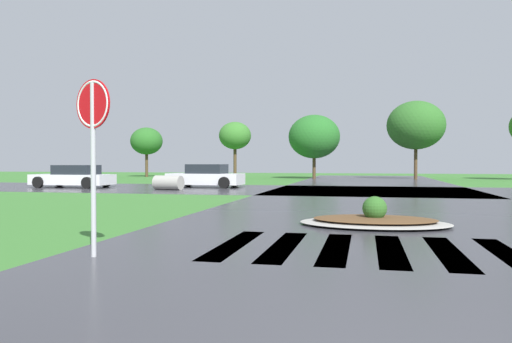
{
  "coord_description": "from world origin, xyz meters",
  "views": [
    {
      "loc": [
        -0.42,
        -3.3,
        1.48
      ],
      "look_at": [
        -3.57,
        10.93,
        1.19
      ],
      "focal_mm": 34.69,
      "sensor_mm": 36.0,
      "label": 1
    }
  ],
  "objects_px": {
    "median_island": "(375,220)",
    "car_blue_compact": "(206,177)",
    "drainage_pipe_stack": "(168,183)",
    "stop_sign": "(93,125)",
    "car_silver_hatch": "(74,177)"
  },
  "relations": [
    {
      "from": "car_silver_hatch",
      "to": "drainage_pipe_stack",
      "type": "relative_size",
      "value": 2.83
    },
    {
      "from": "stop_sign",
      "to": "drainage_pipe_stack",
      "type": "height_order",
      "value": "stop_sign"
    },
    {
      "from": "stop_sign",
      "to": "median_island",
      "type": "xyz_separation_m",
      "value": [
        4.32,
        4.8,
        -1.92
      ]
    },
    {
      "from": "median_island",
      "to": "drainage_pipe_stack",
      "type": "height_order",
      "value": "drainage_pipe_stack"
    },
    {
      "from": "car_blue_compact",
      "to": "drainage_pipe_stack",
      "type": "bearing_deg",
      "value": 71.73
    },
    {
      "from": "stop_sign",
      "to": "median_island",
      "type": "distance_m",
      "value": 6.74
    },
    {
      "from": "car_silver_hatch",
      "to": "drainage_pipe_stack",
      "type": "distance_m",
      "value": 6.29
    },
    {
      "from": "median_island",
      "to": "car_silver_hatch",
      "type": "bearing_deg",
      "value": 140.54
    },
    {
      "from": "stop_sign",
      "to": "drainage_pipe_stack",
      "type": "xyz_separation_m",
      "value": [
        -5.96,
        17.34,
        -1.67
      ]
    },
    {
      "from": "median_island",
      "to": "car_blue_compact",
      "type": "bearing_deg",
      "value": 120.81
    },
    {
      "from": "car_blue_compact",
      "to": "drainage_pipe_stack",
      "type": "relative_size",
      "value": 2.7
    },
    {
      "from": "median_island",
      "to": "drainage_pipe_stack",
      "type": "distance_m",
      "value": 16.22
    },
    {
      "from": "car_blue_compact",
      "to": "median_island",
      "type": "bearing_deg",
      "value": 124.07
    },
    {
      "from": "stop_sign",
      "to": "car_silver_hatch",
      "type": "height_order",
      "value": "stop_sign"
    },
    {
      "from": "stop_sign",
      "to": "car_silver_hatch",
      "type": "xyz_separation_m",
      "value": [
        -12.16,
        18.37,
        -1.45
      ]
    }
  ]
}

